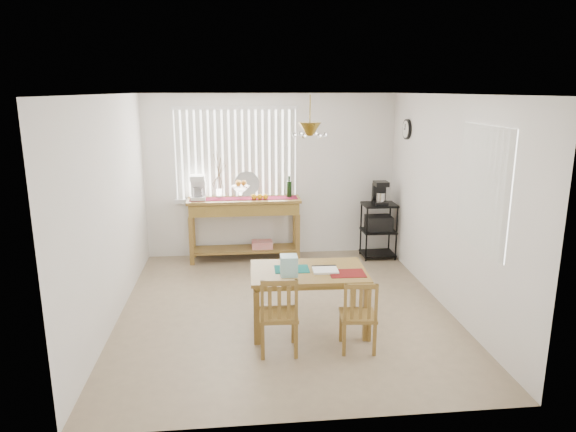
{
  "coord_description": "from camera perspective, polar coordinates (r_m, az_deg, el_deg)",
  "views": [
    {
      "loc": [
        -0.57,
        -5.9,
        2.65
      ],
      "look_at": [
        0.1,
        0.55,
        1.05
      ],
      "focal_mm": 32.0,
      "sensor_mm": 36.0,
      "label": 1
    }
  ],
  "objects": [
    {
      "name": "room_shell",
      "position": [
        6.02,
        -0.39,
        4.7
      ],
      "size": [
        4.2,
        4.7,
        2.7
      ],
      "color": "white",
      "rests_on": "ground"
    },
    {
      "name": "chair_right",
      "position": [
        5.43,
        7.82,
        -10.93
      ],
      "size": [
        0.4,
        0.4,
        0.78
      ],
      "color": "olive",
      "rests_on": "ground"
    },
    {
      "name": "ground",
      "position": [
        6.49,
        -0.38,
        -10.27
      ],
      "size": [
        4.0,
        4.5,
        0.01
      ],
      "primitive_type": "cube",
      "color": "#9C876A"
    },
    {
      "name": "wire_cart",
      "position": [
        8.35,
        10.03,
        -1.02
      ],
      "size": [
        0.52,
        0.42,
        0.89
      ],
      "color": "black",
      "rests_on": "ground"
    },
    {
      "name": "dining_table",
      "position": [
        5.79,
        2.28,
        -6.78
      ],
      "size": [
        1.31,
        0.87,
        0.69
      ],
      "color": "olive",
      "rests_on": "ground"
    },
    {
      "name": "sideboard",
      "position": [
        8.11,
        -4.8,
        0.22
      ],
      "size": [
        1.76,
        0.5,
        0.99
      ],
      "color": "olive",
      "rests_on": "ground"
    },
    {
      "name": "cart_items",
      "position": [
        8.24,
        10.17,
        2.51
      ],
      "size": [
        0.21,
        0.25,
        0.37
      ],
      "color": "black",
      "rests_on": "wire_cart"
    },
    {
      "name": "chair_left",
      "position": [
        5.32,
        -1.06,
        -10.97
      ],
      "size": [
        0.4,
        0.4,
        0.85
      ],
      "color": "olive",
      "rests_on": "ground"
    },
    {
      "name": "sideboard_items",
      "position": [
        8.04,
        -7.0,
        2.97
      ],
      "size": [
        1.67,
        0.42,
        0.76
      ],
      "color": "maroon",
      "rests_on": "sideboard"
    },
    {
      "name": "table_items",
      "position": [
        5.62,
        1.14,
        -5.67
      ],
      "size": [
        0.98,
        0.49,
        0.22
      ],
      "color": "#12655F",
      "rests_on": "dining_table"
    }
  ]
}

